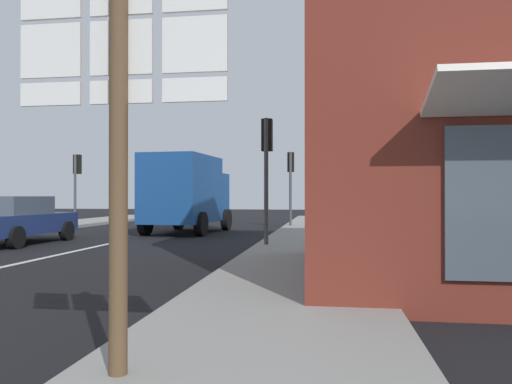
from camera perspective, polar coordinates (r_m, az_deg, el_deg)
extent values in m
plane|color=black|center=(15.31, -17.81, -5.98)|extent=(80.00, 80.00, 0.00)
cube|color=gray|center=(11.79, 5.45, -7.33)|extent=(2.87, 44.00, 0.14)
cube|color=silver|center=(11.87, -26.41, -7.55)|extent=(0.16, 12.00, 0.01)
cube|color=navy|center=(17.07, -25.63, -3.30)|extent=(1.77, 4.21, 0.60)
cube|color=#47515B|center=(16.85, -26.10, -1.38)|extent=(1.56, 2.11, 0.55)
cylinder|color=black|center=(18.69, -25.52, -3.97)|extent=(0.22, 0.64, 0.64)
cylinder|color=black|center=(17.77, -20.83, -4.17)|extent=(0.22, 0.64, 0.64)
cylinder|color=black|center=(15.48, -25.77, -4.71)|extent=(0.22, 0.64, 0.64)
cube|color=#19478C|center=(19.64, -8.45, 0.34)|extent=(2.46, 3.85, 2.60)
cube|color=#19478C|center=(21.99, -6.13, -0.53)|extent=(2.18, 1.45, 2.00)
cube|color=#47515B|center=(22.05, -6.09, 1.55)|extent=(1.76, 0.23, 0.70)
cylinder|color=black|center=(22.34, -8.86, -3.09)|extent=(0.34, 0.92, 0.90)
cylinder|color=black|center=(21.64, -3.41, -3.18)|extent=(0.34, 0.92, 0.90)
cylinder|color=black|center=(19.22, -12.54, -3.52)|extent=(0.34, 0.92, 0.90)
cylinder|color=black|center=(18.40, -6.30, -3.66)|extent=(0.34, 0.92, 0.90)
cylinder|color=brown|center=(3.90, -15.46, 1.28)|extent=(0.14, 0.14, 3.20)
cube|color=white|center=(4.46, -22.37, 18.91)|extent=(0.50, 0.03, 0.18)
cube|color=black|center=(4.48, -22.24, 18.84)|extent=(0.43, 0.01, 0.13)
cube|color=white|center=(4.36, -22.39, 14.69)|extent=(0.50, 0.03, 0.42)
cube|color=black|center=(4.38, -22.25, 14.63)|extent=(0.43, 0.01, 0.32)
cube|color=white|center=(4.29, -22.40, 10.29)|extent=(0.50, 0.03, 0.18)
cube|color=black|center=(4.30, -22.27, 10.25)|extent=(0.43, 0.01, 0.13)
cube|color=white|center=(4.21, -15.13, 20.08)|extent=(0.50, 0.03, 0.18)
cube|color=black|center=(4.23, -15.02, 20.00)|extent=(0.43, 0.01, 0.13)
cube|color=white|center=(4.11, -15.14, 15.63)|extent=(0.50, 0.03, 0.42)
cube|color=black|center=(4.12, -15.03, 15.56)|extent=(0.43, 0.01, 0.32)
cube|color=white|center=(4.03, -15.15, 10.98)|extent=(0.50, 0.03, 0.18)
cube|color=black|center=(4.04, -15.04, 10.93)|extent=(0.43, 0.01, 0.13)
cube|color=black|center=(4.05, -6.93, 20.93)|extent=(0.43, 0.01, 0.13)
cube|color=white|center=(3.92, -7.01, 16.40)|extent=(0.50, 0.03, 0.42)
cube|color=black|center=(3.94, -6.93, 16.32)|extent=(0.43, 0.01, 0.32)
cube|color=white|center=(3.84, -7.01, 11.53)|extent=(0.50, 0.03, 0.18)
cube|color=black|center=(3.85, -6.94, 11.48)|extent=(0.43, 0.01, 0.13)
cylinder|color=#47474C|center=(24.67, -19.98, 0.11)|extent=(0.12, 0.12, 3.42)
cube|color=black|center=(24.89, -19.76, 3.00)|extent=(0.30, 0.28, 0.90)
sphere|color=#360303|center=(25.03, -19.60, 3.60)|extent=(0.18, 0.18, 0.18)
sphere|color=orange|center=(25.01, -19.61, 2.96)|extent=(0.18, 0.18, 0.18)
sphere|color=black|center=(25.00, -19.61, 2.32)|extent=(0.18, 0.18, 0.18)
cylinder|color=#47474C|center=(22.69, 3.96, 0.21)|extent=(0.12, 0.12, 3.48)
cube|color=black|center=(22.94, 4.00, 3.43)|extent=(0.30, 0.28, 0.90)
sphere|color=#360303|center=(23.10, 4.02, 4.07)|extent=(0.18, 0.18, 0.18)
sphere|color=orange|center=(23.07, 4.02, 3.38)|extent=(0.18, 0.18, 0.18)
sphere|color=black|center=(23.06, 4.02, 2.68)|extent=(0.18, 0.18, 0.18)
cylinder|color=#47474C|center=(13.84, 1.17, 0.97)|extent=(0.12, 0.12, 3.65)
cube|color=black|center=(14.13, 1.27, 6.52)|extent=(0.30, 0.28, 0.90)
sphere|color=#360303|center=(14.31, 1.34, 7.53)|extent=(0.18, 0.18, 0.18)
sphere|color=orange|center=(14.27, 1.34, 6.41)|extent=(0.18, 0.18, 0.18)
sphere|color=black|center=(14.24, 1.34, 5.29)|extent=(0.18, 0.18, 0.18)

